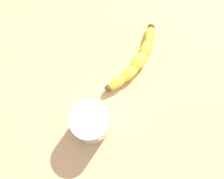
# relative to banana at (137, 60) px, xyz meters

# --- Properties ---
(wooden_tabletop) EXTENTS (1.20, 1.20, 0.03)m
(wooden_tabletop) POSITION_rel_banana_xyz_m (-0.00, 0.01, -0.03)
(wooden_tabletop) COLOR tan
(wooden_tabletop) RESTS_ON ground
(banana) EXTENTS (0.15, 0.19, 0.03)m
(banana) POSITION_rel_banana_xyz_m (0.00, 0.00, 0.00)
(banana) COLOR yellow
(banana) RESTS_ON wooden_tabletop
(smoothie_glass) EXTENTS (0.09, 0.09, 0.09)m
(smoothie_glass) POSITION_rel_banana_xyz_m (-0.12, 0.17, 0.03)
(smoothie_glass) COLOR silver
(smoothie_glass) RESTS_ON wooden_tabletop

